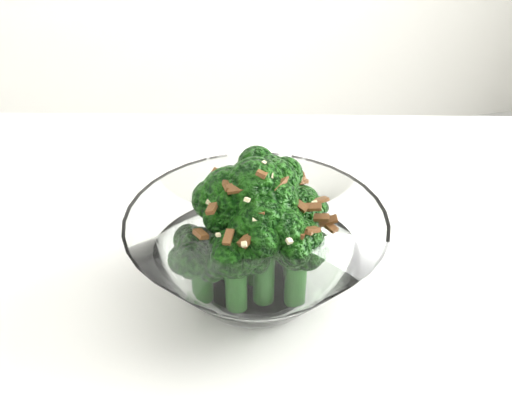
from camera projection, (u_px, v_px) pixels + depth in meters
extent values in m
cube|color=white|center=(229.00, 386.00, 0.40)|extent=(1.37, 1.10, 0.04)
cylinder|color=white|center=(256.00, 287.00, 0.45)|extent=(0.08, 0.08, 0.01)
cylinder|color=#1E5717|center=(294.00, 235.00, 0.46)|extent=(0.02, 0.02, 0.04)
sphere|color=#19530F|center=(295.00, 207.00, 0.45)|extent=(0.03, 0.03, 0.03)
cylinder|color=#1E5717|center=(236.00, 287.00, 0.40)|extent=(0.02, 0.02, 0.04)
sphere|color=#19530F|center=(235.00, 253.00, 0.39)|extent=(0.04, 0.04, 0.04)
cylinder|color=#1E5717|center=(264.00, 267.00, 0.41)|extent=(0.02, 0.02, 0.06)
sphere|color=#19530F|center=(264.00, 221.00, 0.38)|extent=(0.04, 0.04, 0.04)
cylinder|color=#1E5717|center=(256.00, 243.00, 0.42)|extent=(0.02, 0.02, 0.07)
sphere|color=#19530F|center=(256.00, 189.00, 0.40)|extent=(0.04, 0.04, 0.04)
cylinder|color=#1E5717|center=(294.00, 249.00, 0.43)|extent=(0.02, 0.02, 0.05)
sphere|color=#19530F|center=(296.00, 212.00, 0.42)|extent=(0.04, 0.04, 0.04)
cylinder|color=#1E5717|center=(231.00, 245.00, 0.43)|extent=(0.02, 0.02, 0.06)
sphere|color=#19530F|center=(229.00, 196.00, 0.40)|extent=(0.04, 0.04, 0.04)
cylinder|color=#1E5717|center=(202.00, 281.00, 0.42)|extent=(0.02, 0.02, 0.03)
sphere|color=#19530F|center=(200.00, 252.00, 0.40)|extent=(0.04, 0.04, 0.04)
cylinder|color=#1E5717|center=(296.00, 279.00, 0.41)|extent=(0.02, 0.02, 0.04)
sphere|color=#19530F|center=(298.00, 244.00, 0.39)|extent=(0.04, 0.04, 0.04)
cylinder|color=#1E5717|center=(266.00, 230.00, 0.44)|extent=(0.02, 0.02, 0.07)
sphere|color=#19530F|center=(267.00, 182.00, 0.42)|extent=(0.04, 0.04, 0.04)
cube|color=brown|center=(262.00, 211.00, 0.37)|extent=(0.01, 0.01, 0.01)
cube|color=brown|center=(212.00, 180.00, 0.44)|extent=(0.01, 0.01, 0.01)
cube|color=brown|center=(293.00, 218.00, 0.38)|extent=(0.01, 0.01, 0.01)
cube|color=brown|center=(298.00, 177.00, 0.42)|extent=(0.01, 0.01, 0.01)
cube|color=brown|center=(233.00, 173.00, 0.43)|extent=(0.01, 0.01, 0.01)
cube|color=brown|center=(296.00, 175.00, 0.43)|extent=(0.01, 0.01, 0.01)
cube|color=brown|center=(328.00, 221.00, 0.40)|extent=(0.01, 0.01, 0.01)
cube|color=brown|center=(248.00, 169.00, 0.44)|extent=(0.01, 0.01, 0.01)
cube|color=brown|center=(313.00, 207.00, 0.39)|extent=(0.01, 0.01, 0.01)
cube|color=brown|center=(287.00, 177.00, 0.42)|extent=(0.01, 0.01, 0.01)
cube|color=brown|center=(236.00, 188.00, 0.38)|extent=(0.01, 0.01, 0.01)
cube|color=brown|center=(254.00, 168.00, 0.42)|extent=(0.01, 0.02, 0.01)
cube|color=brown|center=(265.00, 170.00, 0.42)|extent=(0.01, 0.01, 0.01)
cube|color=brown|center=(279.00, 171.00, 0.40)|extent=(0.01, 0.01, 0.01)
cube|color=brown|center=(231.00, 172.00, 0.43)|extent=(0.01, 0.01, 0.01)
cube|color=brown|center=(213.00, 184.00, 0.40)|extent=(0.01, 0.01, 0.01)
cube|color=brown|center=(286.00, 179.00, 0.40)|extent=(0.01, 0.01, 0.01)
cube|color=brown|center=(263.00, 166.00, 0.42)|extent=(0.01, 0.01, 0.00)
cube|color=brown|center=(309.00, 231.00, 0.38)|extent=(0.01, 0.01, 0.01)
cube|color=brown|center=(294.00, 175.00, 0.44)|extent=(0.01, 0.01, 0.01)
cube|color=brown|center=(206.00, 188.00, 0.40)|extent=(0.01, 0.01, 0.01)
cube|color=brown|center=(276.00, 172.00, 0.40)|extent=(0.01, 0.01, 0.00)
cube|color=brown|center=(245.00, 171.00, 0.42)|extent=(0.01, 0.01, 0.01)
cube|color=brown|center=(300.00, 181.00, 0.42)|extent=(0.01, 0.01, 0.01)
cube|color=brown|center=(202.00, 191.00, 0.42)|extent=(0.01, 0.01, 0.01)
cube|color=brown|center=(297.00, 181.00, 0.44)|extent=(0.01, 0.01, 0.01)
cube|color=brown|center=(212.00, 196.00, 0.40)|extent=(0.01, 0.01, 0.00)
cube|color=brown|center=(220.00, 174.00, 0.43)|extent=(0.02, 0.01, 0.01)
cube|color=brown|center=(311.00, 230.00, 0.38)|extent=(0.01, 0.01, 0.01)
cube|color=brown|center=(320.00, 200.00, 0.41)|extent=(0.01, 0.01, 0.00)
cube|color=brown|center=(218.00, 180.00, 0.43)|extent=(0.01, 0.01, 0.01)
cube|color=brown|center=(263.00, 172.00, 0.38)|extent=(0.01, 0.01, 0.01)
cube|color=brown|center=(212.00, 209.00, 0.38)|extent=(0.01, 0.01, 0.00)
cube|color=brown|center=(300.00, 205.00, 0.39)|extent=(0.01, 0.01, 0.01)
cube|color=brown|center=(228.00, 237.00, 0.37)|extent=(0.01, 0.01, 0.01)
cube|color=brown|center=(266.00, 165.00, 0.40)|extent=(0.01, 0.01, 0.01)
cube|color=brown|center=(278.00, 186.00, 0.38)|extent=(0.01, 0.01, 0.01)
cube|color=brown|center=(268.00, 171.00, 0.45)|extent=(0.01, 0.01, 0.00)
cube|color=brown|center=(229.00, 186.00, 0.38)|extent=(0.01, 0.01, 0.01)
cube|color=brown|center=(291.00, 173.00, 0.42)|extent=(0.01, 0.01, 0.01)
cube|color=brown|center=(321.00, 217.00, 0.39)|extent=(0.01, 0.01, 0.00)
cube|color=brown|center=(247.00, 175.00, 0.44)|extent=(0.01, 0.01, 0.01)
cube|color=brown|center=(201.00, 234.00, 0.38)|extent=(0.01, 0.01, 0.01)
cube|color=brown|center=(330.00, 226.00, 0.39)|extent=(0.01, 0.01, 0.00)
cube|color=brown|center=(247.00, 239.00, 0.37)|extent=(0.01, 0.01, 0.01)
cube|color=brown|center=(297.00, 233.00, 0.37)|extent=(0.01, 0.01, 0.01)
cube|color=brown|center=(229.00, 173.00, 0.43)|extent=(0.01, 0.01, 0.01)
cube|color=brown|center=(274.00, 170.00, 0.43)|extent=(0.01, 0.01, 0.01)
cube|color=brown|center=(279.00, 180.00, 0.39)|extent=(0.01, 0.01, 0.01)
cube|color=brown|center=(298.00, 181.00, 0.43)|extent=(0.01, 0.01, 0.00)
cube|color=beige|center=(244.00, 244.00, 0.36)|extent=(0.00, 0.00, 0.00)
cube|color=beige|center=(210.00, 183.00, 0.42)|extent=(0.00, 0.00, 0.00)
cube|color=beige|center=(261.00, 162.00, 0.40)|extent=(0.00, 0.00, 0.00)
cube|color=beige|center=(279.00, 170.00, 0.42)|extent=(0.00, 0.00, 0.00)
cube|color=beige|center=(210.00, 202.00, 0.39)|extent=(0.01, 0.01, 0.00)
cube|color=beige|center=(266.00, 169.00, 0.38)|extent=(0.01, 0.01, 0.00)
cube|color=beige|center=(255.00, 219.00, 0.37)|extent=(0.00, 0.00, 0.00)
cube|color=beige|center=(260.00, 166.00, 0.40)|extent=(0.01, 0.01, 0.01)
cube|color=beige|center=(221.00, 173.00, 0.41)|extent=(0.01, 0.01, 0.01)
cube|color=beige|center=(270.00, 177.00, 0.38)|extent=(0.01, 0.01, 0.00)
cube|color=beige|center=(296.00, 184.00, 0.40)|extent=(0.00, 0.00, 0.00)
cube|color=beige|center=(315.00, 204.00, 0.39)|extent=(0.00, 0.00, 0.00)
cube|color=beige|center=(247.00, 200.00, 0.37)|extent=(0.01, 0.01, 0.00)
cube|color=beige|center=(273.00, 172.00, 0.44)|extent=(0.00, 0.00, 0.00)
cube|color=beige|center=(234.00, 171.00, 0.40)|extent=(0.00, 0.00, 0.00)
cube|color=beige|center=(292.00, 224.00, 0.38)|extent=(0.01, 0.01, 0.01)
cube|color=beige|center=(272.00, 170.00, 0.42)|extent=(0.00, 0.00, 0.00)
cube|color=beige|center=(218.00, 235.00, 0.37)|extent=(0.00, 0.00, 0.00)
cube|color=beige|center=(214.00, 182.00, 0.40)|extent=(0.01, 0.01, 0.00)
cube|color=beige|center=(289.00, 241.00, 0.37)|extent=(0.00, 0.01, 0.00)
cube|color=beige|center=(264.00, 163.00, 0.38)|extent=(0.00, 0.00, 0.00)
cube|color=beige|center=(276.00, 166.00, 0.41)|extent=(0.00, 0.01, 0.00)
cube|color=beige|center=(276.00, 174.00, 0.44)|extent=(0.00, 0.01, 0.00)
cube|color=beige|center=(283.00, 172.00, 0.42)|extent=(0.00, 0.00, 0.00)
cube|color=beige|center=(290.00, 172.00, 0.43)|extent=(0.01, 0.00, 0.00)
cube|color=beige|center=(299.00, 231.00, 0.37)|extent=(0.01, 0.01, 0.00)
cube|color=beige|center=(241.00, 172.00, 0.44)|extent=(0.00, 0.00, 0.00)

